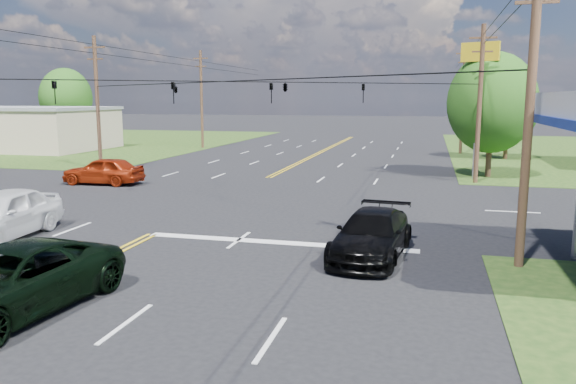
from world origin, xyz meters
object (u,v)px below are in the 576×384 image
(pole_nw, at_px, (97,102))
(pole_se, at_px, (530,107))
(pole_left_far, at_px, (202,98))
(tree_right_b, at_px, (508,109))
(pickup_white, at_px, (1,214))
(pole_right_far, at_px, (463,98))
(tree_right_a, at_px, (492,103))
(retail_nw, at_px, (24,130))
(pickup_dkgreen, at_px, (10,281))
(tree_far_l, at_px, (66,98))
(suv_black, at_px, (372,235))
(pole_ne, at_px, (480,102))

(pole_nw, bearing_deg, pole_se, -34.70)
(pole_left_far, height_order, tree_right_b, pole_left_far)
(pickup_white, bearing_deg, pole_right_far, 60.06)
(tree_right_a, height_order, tree_right_b, tree_right_a)
(tree_right_b, bearing_deg, pole_left_far, 172.28)
(retail_nw, height_order, pole_se, pole_se)
(pole_se, height_order, pickup_dkgreen, pole_se)
(pickup_white, bearing_deg, pole_se, -1.46)
(retail_nw, height_order, tree_right_b, tree_right_b)
(tree_far_l, bearing_deg, tree_right_a, -23.50)
(pole_left_far, relative_size, pickup_dkgreen, 1.69)
(pole_right_far, distance_m, suv_black, 37.52)
(pole_se, distance_m, pole_left_far, 45.22)
(pole_nw, xyz_separation_m, suv_black, (21.45, -17.98, -4.16))
(retail_nw, bearing_deg, suv_black, -38.86)
(pole_se, distance_m, tree_right_b, 33.19)
(retail_nw, height_order, suv_black, retail_nw)
(retail_nw, distance_m, pickup_white, 40.50)
(pole_se, relative_size, pole_nw, 1.00)
(suv_black, bearing_deg, pickup_white, -169.82)
(pole_nw, distance_m, pole_left_far, 19.00)
(retail_nw, xyz_separation_m, pole_se, (43.00, -31.00, 2.92))
(tree_right_a, bearing_deg, pole_left_far, 149.35)
(pole_right_far, xyz_separation_m, tree_far_l, (-45.00, 4.00, 0.03))
(tree_right_a, xyz_separation_m, pickup_white, (-19.11, -21.94, -3.94))
(tree_right_a, bearing_deg, pole_ne, -108.43)
(pole_ne, distance_m, tree_right_a, 3.16)
(pickup_dkgreen, distance_m, suv_black, 10.67)
(tree_right_a, bearing_deg, retail_nw, 167.20)
(pole_ne, bearing_deg, pole_left_far, 143.84)
(pole_left_far, distance_m, pickup_white, 38.98)
(pole_left_far, height_order, pole_right_far, same)
(pole_se, bearing_deg, pickup_white, -177.04)
(pole_left_far, height_order, tree_far_l, pole_left_far)
(pole_se, height_order, pole_right_far, pole_right_far)
(pickup_dkgreen, relative_size, pickup_white, 1.08)
(pole_right_far, bearing_deg, pole_se, -90.00)
(pole_nw, relative_size, tree_right_b, 1.34)
(pole_ne, xyz_separation_m, pole_right_far, (0.00, 19.00, 0.25))
(tree_right_b, bearing_deg, pickup_white, -122.49)
(pickup_white, bearing_deg, pole_nw, 108.19)
(tree_right_b, distance_m, pickup_dkgreen, 43.30)
(retail_nw, distance_m, tree_far_l, 10.69)
(pole_se, xyz_separation_m, pole_right_far, (0.00, 37.00, 0.25))
(pole_nw, bearing_deg, suv_black, -39.97)
(pole_right_far, height_order, suv_black, pole_right_far)
(pole_se, relative_size, pickup_dkgreen, 1.61)
(retail_nw, relative_size, pole_left_far, 1.60)
(tree_right_a, relative_size, pickup_dkgreen, 1.38)
(pickup_white, bearing_deg, pole_ne, 41.85)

